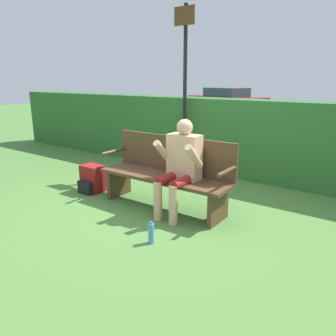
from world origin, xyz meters
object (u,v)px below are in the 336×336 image
(park_bench, at_px, (167,173))
(signpost, at_px, (185,81))
(person_seated, at_px, (180,163))
(backpack, at_px, (92,179))
(parked_car, at_px, (226,101))
(water_bottle, at_px, (151,233))

(park_bench, xyz_separation_m, signpost, (-0.76, 1.60, 1.23))
(park_bench, xyz_separation_m, person_seated, (0.30, -0.12, 0.21))
(backpack, relative_size, parked_car, 0.10)
(signpost, bearing_deg, water_bottle, -64.08)
(park_bench, bearing_deg, backpack, -171.87)
(person_seated, bearing_deg, backpack, -177.56)
(park_bench, distance_m, backpack, 1.38)
(person_seated, height_order, water_bottle, person_seated)
(backpack, bearing_deg, park_bench, 8.13)
(water_bottle, bearing_deg, backpack, 156.58)
(signpost, bearing_deg, park_bench, -64.72)
(person_seated, xyz_separation_m, parked_car, (-5.32, 12.25, -0.07))
(water_bottle, bearing_deg, park_bench, 116.96)
(water_bottle, bearing_deg, signpost, 115.92)
(water_bottle, height_order, parked_car, parked_car)
(water_bottle, distance_m, parked_car, 14.24)
(person_seated, relative_size, signpost, 0.42)
(person_seated, distance_m, parked_car, 13.35)
(park_bench, xyz_separation_m, backpack, (-1.34, -0.19, -0.29))
(signpost, bearing_deg, person_seated, -58.38)
(park_bench, xyz_separation_m, parked_car, (-5.01, 12.13, 0.14))
(backpack, distance_m, signpost, 2.42)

